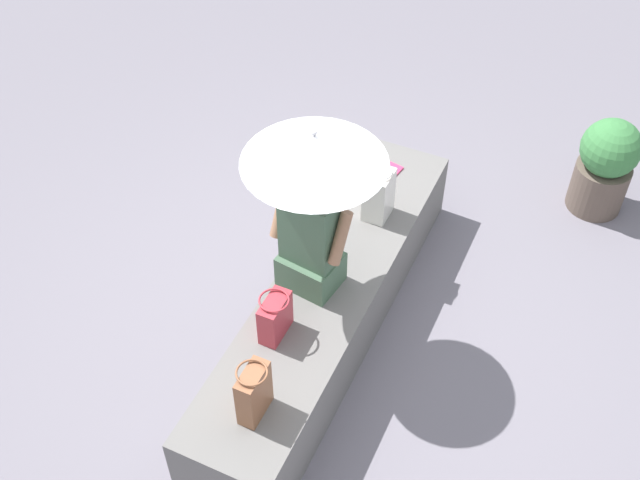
% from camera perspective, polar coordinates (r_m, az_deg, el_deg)
% --- Properties ---
extents(ground_plane, '(14.00, 14.00, 0.00)m').
position_cam_1_polar(ground_plane, '(5.22, 0.61, -6.38)').
color(ground_plane, slate).
extents(stone_bench, '(2.78, 0.61, 0.49)m').
position_cam_1_polar(stone_bench, '(5.03, 0.63, -4.67)').
color(stone_bench, slate).
rests_on(stone_bench, ground).
extents(person_seated, '(0.32, 0.49, 0.90)m').
position_cam_1_polar(person_seated, '(4.55, -0.69, 0.26)').
color(person_seated, '#47664C').
rests_on(person_seated, stone_bench).
extents(parasol, '(0.78, 0.78, 1.17)m').
position_cam_1_polar(parasol, '(4.08, -0.41, 6.54)').
color(parasol, '#B7B7BC').
rests_on(parasol, stone_bench).
extents(handbag_black, '(0.22, 0.17, 0.36)m').
position_cam_1_polar(handbag_black, '(4.15, -4.77, -10.84)').
color(handbag_black, brown).
rests_on(handbag_black, stone_bench).
extents(tote_bag_canvas, '(0.23, 0.17, 0.29)m').
position_cam_1_polar(tote_bag_canvas, '(4.48, -3.24, -5.50)').
color(tote_bag_canvas, '#B2333D').
rests_on(tote_bag_canvas, stone_bench).
extents(shoulder_bag_spare, '(0.20, 0.16, 0.37)m').
position_cam_1_polar(shoulder_bag_spare, '(5.13, 4.23, 3.31)').
color(shoulder_bag_spare, silver).
rests_on(shoulder_bag_spare, stone_bench).
extents(magazine, '(0.31, 0.25, 0.01)m').
position_cam_1_polar(magazine, '(5.55, 4.39, 4.81)').
color(magazine, '#D83866').
rests_on(magazine, stone_bench).
extents(planter_near, '(0.43, 0.43, 0.76)m').
position_cam_1_polar(planter_near, '(6.12, 19.79, 5.08)').
color(planter_near, brown).
rests_on(planter_near, ground).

